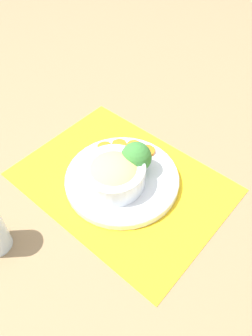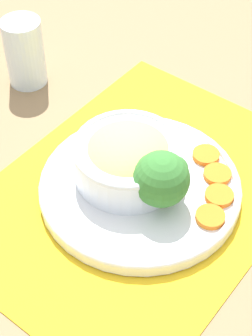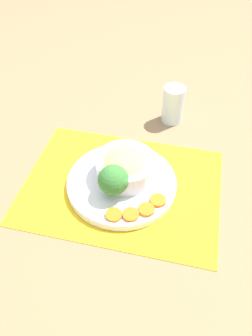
{
  "view_description": "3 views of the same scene",
  "coord_description": "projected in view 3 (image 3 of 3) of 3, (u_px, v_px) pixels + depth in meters",
  "views": [
    {
      "loc": [
        0.3,
        -0.43,
        0.65
      ],
      "look_at": [
        0.0,
        0.01,
        0.05
      ],
      "focal_mm": 35.0,
      "sensor_mm": 36.0,
      "label": 1
    },
    {
      "loc": [
        0.46,
        0.26,
        0.61
      ],
      "look_at": [
        0.01,
        -0.02,
        0.05
      ],
      "focal_mm": 60.0,
      "sensor_mm": 36.0,
      "label": 2
    },
    {
      "loc": [
        -0.07,
        0.56,
        0.66
      ],
      "look_at": [
        -0.01,
        -0.02,
        0.05
      ],
      "focal_mm": 35.0,
      "sensor_mm": 36.0,
      "label": 3
    }
  ],
  "objects": [
    {
      "name": "ground_plane",
      "position": [
        122.0,
        186.0,
        0.87
      ],
      "size": [
        4.0,
        4.0,
        0.0
      ],
      "primitive_type": "plane",
      "color": "#8C704C"
    },
    {
      "name": "placemat",
      "position": [
        122.0,
        186.0,
        0.87
      ],
      "size": [
        0.55,
        0.44,
        0.0
      ],
      "color": "yellow",
      "rests_on": "ground_plane"
    },
    {
      "name": "plate",
      "position": [
        122.0,
        182.0,
        0.86
      ],
      "size": [
        0.29,
        0.29,
        0.02
      ],
      "color": "silver",
      "rests_on": "placemat"
    },
    {
      "name": "bowl",
      "position": [
        125.0,
        165.0,
        0.84
      ],
      "size": [
        0.16,
        0.16,
        0.07
      ],
      "color": "silver",
      "rests_on": "plate"
    },
    {
      "name": "broccoli_floret",
      "position": [
        114.0,
        180.0,
        0.79
      ],
      "size": [
        0.08,
        0.08,
        0.09
      ],
      "color": "#759E51",
      "rests_on": "plate"
    },
    {
      "name": "carrot_slice_near",
      "position": [
        114.0,
        215.0,
        0.77
      ],
      "size": [
        0.04,
        0.04,
        0.01
      ],
      "color": "orange",
      "rests_on": "plate"
    },
    {
      "name": "carrot_slice_middle",
      "position": [
        131.0,
        215.0,
        0.77
      ],
      "size": [
        0.04,
        0.04,
        0.01
      ],
      "color": "orange",
      "rests_on": "plate"
    },
    {
      "name": "carrot_slice_far",
      "position": [
        146.0,
        209.0,
        0.78
      ],
      "size": [
        0.04,
        0.04,
        0.01
      ],
      "color": "orange",
      "rests_on": "plate"
    },
    {
      "name": "carrot_slice_extra",
      "position": [
        158.0,
        200.0,
        0.8
      ],
      "size": [
        0.04,
        0.04,
        0.01
      ],
      "color": "orange",
      "rests_on": "plate"
    },
    {
      "name": "water_glass",
      "position": [
        173.0,
        106.0,
        1.03
      ],
      "size": [
        0.07,
        0.07,
        0.12
      ],
      "color": "silver",
      "rests_on": "ground_plane"
    }
  ]
}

